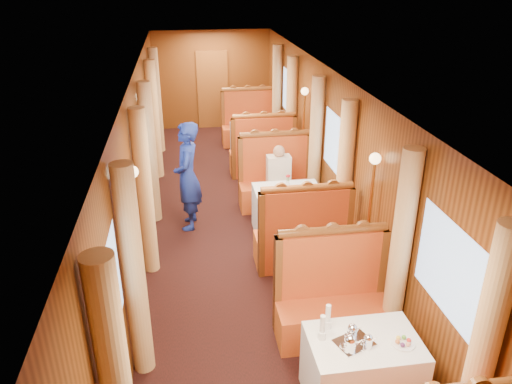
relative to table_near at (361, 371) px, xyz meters
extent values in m
cube|color=brown|center=(-0.75, 9.47, 0.62)|extent=(0.80, 0.04, 2.00)
cube|color=white|center=(0.00, 0.00, 0.00)|extent=(1.05, 0.72, 0.75)
cube|color=#AC2613|center=(0.00, 0.95, -0.15)|extent=(1.30, 0.55, 0.45)
cube|color=#AC2613|center=(0.00, 1.17, 0.48)|extent=(1.30, 0.12, 0.80)
cylinder|color=brown|center=(0.00, 1.17, 0.92)|extent=(1.23, 0.10, 0.10)
cube|color=white|center=(0.00, 3.50, 0.00)|extent=(1.05, 0.72, 0.75)
cube|color=#AC2613|center=(0.00, 2.55, -0.15)|extent=(1.30, 0.55, 0.45)
cube|color=#AC2613|center=(0.00, 2.33, 0.48)|extent=(1.30, 0.12, 0.80)
cylinder|color=brown|center=(0.00, 2.33, 0.92)|extent=(1.23, 0.10, 0.10)
cube|color=#AC2613|center=(0.00, 4.45, -0.15)|extent=(1.30, 0.55, 0.45)
cube|color=#AC2613|center=(0.00, 4.67, 0.48)|extent=(1.30, 0.12, 0.80)
cylinder|color=brown|center=(0.00, 4.67, 0.92)|extent=(1.23, 0.10, 0.10)
cube|color=white|center=(0.00, 7.00, 0.00)|extent=(1.05, 0.72, 0.75)
cube|color=#AC2613|center=(0.00, 6.05, -0.15)|extent=(1.30, 0.55, 0.45)
cube|color=#AC2613|center=(0.00, 5.83, 0.48)|extent=(1.30, 0.12, 0.80)
cylinder|color=brown|center=(0.00, 5.83, 0.92)|extent=(1.23, 0.10, 0.10)
cube|color=#AC2613|center=(0.00, 7.95, -0.15)|extent=(1.30, 0.55, 0.45)
cube|color=#AC2613|center=(0.00, 8.16, 0.48)|extent=(1.30, 0.12, 0.80)
cylinder|color=brown|center=(0.00, 8.16, 0.92)|extent=(1.23, 0.10, 0.10)
cube|color=silver|center=(-0.12, -0.02, 0.38)|extent=(0.41, 0.36, 0.01)
cylinder|color=white|center=(0.33, -0.10, 0.38)|extent=(0.22, 0.22, 0.01)
cylinder|color=white|center=(-0.40, 0.08, 0.42)|extent=(0.08, 0.08, 0.08)
cylinder|color=white|center=(-0.40, 0.08, 0.55)|extent=(0.05, 0.05, 0.18)
cylinder|color=white|center=(-0.30, 0.23, 0.42)|extent=(0.08, 0.08, 0.08)
cylinder|color=white|center=(-0.30, 0.23, 0.55)|extent=(0.05, 0.05, 0.18)
cylinder|color=silver|center=(0.00, 3.50, 0.45)|extent=(0.06, 0.06, 0.14)
cylinder|color=silver|center=(0.01, 7.01, 0.45)|extent=(0.06, 0.06, 0.14)
cylinder|color=#DBAE70|center=(-2.13, 0.78, 0.80)|extent=(0.22, 0.22, 2.35)
cylinder|color=#DBAE70|center=(0.63, -0.78, 0.80)|extent=(0.22, 0.22, 2.35)
cylinder|color=#DBAE70|center=(0.63, 0.78, 0.80)|extent=(0.22, 0.22, 2.35)
cylinder|color=#DBAE70|center=(-2.13, 2.72, 0.80)|extent=(0.22, 0.22, 2.35)
cylinder|color=#DBAE70|center=(-2.13, 4.28, 0.80)|extent=(0.22, 0.22, 2.35)
cylinder|color=#DBAE70|center=(0.63, 2.72, 0.80)|extent=(0.22, 0.22, 2.35)
cylinder|color=#DBAE70|center=(0.63, 4.28, 0.80)|extent=(0.22, 0.22, 2.35)
cylinder|color=#DBAE70|center=(-2.13, 6.22, 0.80)|extent=(0.22, 0.22, 2.35)
cylinder|color=#DBAE70|center=(-2.13, 7.78, 0.80)|extent=(0.22, 0.22, 2.35)
cylinder|color=#DBAE70|center=(0.63, 6.22, 0.80)|extent=(0.22, 0.22, 2.35)
cylinder|color=#DBAE70|center=(0.63, 7.78, 0.80)|extent=(0.22, 0.22, 2.35)
cylinder|color=#BF8C3F|center=(-2.15, 1.75, 0.55)|extent=(0.04, 0.04, 1.85)
sphere|color=#FFD18C|center=(-2.15, 1.75, 1.50)|extent=(0.14, 0.14, 0.14)
cylinder|color=#BF8C3F|center=(0.65, 1.75, 0.55)|extent=(0.04, 0.04, 1.85)
sphere|color=#FFD18C|center=(0.65, 1.75, 1.50)|extent=(0.14, 0.14, 0.14)
cylinder|color=#BF8C3F|center=(-2.15, 5.25, 0.55)|extent=(0.04, 0.04, 1.85)
sphere|color=#FFD18C|center=(-2.15, 5.25, 1.50)|extent=(0.14, 0.14, 0.14)
cylinder|color=#BF8C3F|center=(0.65, 5.25, 0.55)|extent=(0.04, 0.04, 1.85)
sphere|color=#FFD18C|center=(0.65, 5.25, 1.50)|extent=(0.14, 0.14, 0.14)
imported|color=navy|center=(-1.55, 3.93, 0.51)|extent=(0.48, 0.68, 1.78)
cube|color=beige|center=(0.00, 4.28, 0.38)|extent=(0.40, 0.24, 0.55)
sphere|color=tan|center=(0.00, 4.28, 0.74)|extent=(0.20, 0.20, 0.20)
cube|color=beige|center=(0.00, 4.11, 0.15)|extent=(0.36, 0.30, 0.14)
camera|label=1|loc=(-1.56, -3.48, 3.57)|focal=35.00mm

